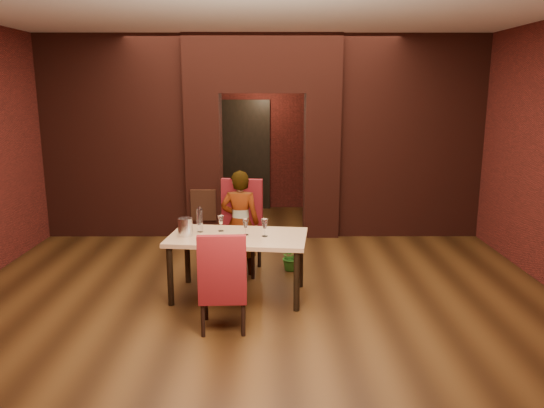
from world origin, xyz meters
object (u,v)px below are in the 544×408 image
at_px(dining_table, 238,266).
at_px(water_bottle, 200,219).
at_px(chair_far, 239,228).
at_px(wine_bucket, 185,227).
at_px(chair_near, 223,280).
at_px(wine_glass_b, 246,227).
at_px(person_seated, 240,223).
at_px(wine_glass_a, 221,223).
at_px(wine_glass_c, 265,228).
at_px(potted_plant, 291,256).

distance_m(dining_table, water_bottle, 0.70).
distance_m(chair_far, wine_bucket, 1.03).
relative_size(chair_near, wine_glass_b, 5.41).
xyz_separation_m(person_seated, wine_glass_a, (-0.19, -0.59, 0.14)).
xyz_separation_m(wine_glass_a, wine_glass_c, (0.52, -0.23, 0.01)).
distance_m(chair_near, person_seated, 1.63).
relative_size(wine_glass_a, wine_glass_c, 0.92).
bearing_deg(water_bottle, wine_glass_c, -14.79).
xyz_separation_m(dining_table, potted_plant, (0.65, 0.89, -0.18)).
bearing_deg(person_seated, wine_bucket, 59.72).
height_order(person_seated, potted_plant, person_seated).
bearing_deg(chair_near, person_seated, -95.18).
xyz_separation_m(chair_near, potted_plant, (0.75, 1.75, -0.32)).
relative_size(chair_far, wine_glass_a, 6.43).
xyz_separation_m(chair_far, wine_glass_a, (-0.17, -0.64, 0.22)).
distance_m(dining_table, potted_plant, 1.12).
bearing_deg(wine_glass_c, wine_glass_a, 156.27).
bearing_deg(water_bottle, person_seated, 54.72).
height_order(dining_table, person_seated, person_seated).
height_order(dining_table, chair_near, chair_near).
bearing_deg(water_bottle, chair_near, -70.49).
bearing_deg(chair_near, wine_bucket, -61.59).
bearing_deg(wine_bucket, chair_near, -59.17).
distance_m(dining_table, wine_glass_a, 0.54).
distance_m(chair_far, wine_glass_a, 0.70).
bearing_deg(wine_glass_a, person_seated, 71.92).
relative_size(chair_near, potted_plant, 2.69).
bearing_deg(wine_glass_a, potted_plant, 39.62).
bearing_deg(chair_far, wine_glass_a, -95.77).
bearing_deg(potted_plant, wine_glass_b, -122.40).
height_order(wine_glass_c, potted_plant, wine_glass_c).
xyz_separation_m(wine_glass_a, wine_bucket, (-0.39, -0.20, 0.01)).
relative_size(person_seated, water_bottle, 4.60).
bearing_deg(person_seated, water_bottle, 60.70).
distance_m(water_bottle, potted_plant, 1.50).
bearing_deg(chair_near, chair_far, -94.27).
bearing_deg(wine_glass_c, chair_far, 111.97).
bearing_deg(wine_glass_c, water_bottle, 165.21).
height_order(wine_glass_c, water_bottle, water_bottle).
distance_m(chair_far, potted_plant, 0.81).
height_order(chair_far, wine_glass_c, chair_far).
relative_size(dining_table, wine_glass_a, 8.31).
xyz_separation_m(dining_table, wine_glass_a, (-0.21, 0.18, 0.46)).
bearing_deg(person_seated, potted_plant, -163.53).
bearing_deg(dining_table, potted_plant, 60.35).
bearing_deg(water_bottle, wine_glass_a, 6.29).
height_order(chair_near, wine_glass_a, chair_near).
distance_m(wine_glass_c, water_bottle, 0.79).
bearing_deg(wine_bucket, wine_glass_c, -1.87).
relative_size(chair_far, water_bottle, 4.07).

